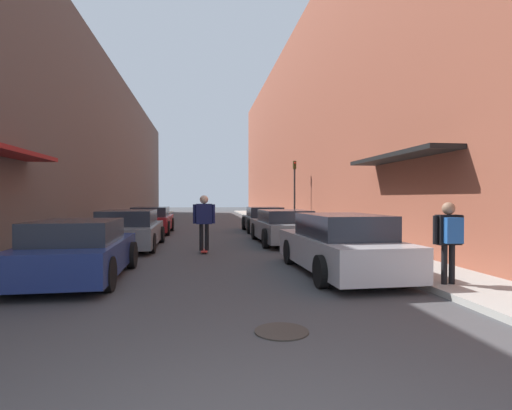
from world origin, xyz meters
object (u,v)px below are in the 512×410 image
parked_car_left_2 (151,220)px  skateboarder (204,217)px  parked_car_right_1 (283,227)px  parked_car_left_0 (78,251)px  traffic_light (295,186)px  parked_car_right_0 (340,245)px  manhole_cover (282,331)px  pedestrian (449,233)px  parked_car_right_2 (264,220)px  parked_car_left_1 (129,230)px

parked_car_left_2 → skateboarder: skateboarder is taller
parked_car_left_2 → parked_car_right_1: (5.53, -5.03, -0.01)m
parked_car_left_0 → parked_car_right_1: bearing=47.2°
parked_car_right_1 → traffic_light: (2.02, 6.73, 1.75)m
parked_car_left_2 → parked_car_right_0: 12.53m
manhole_cover → pedestrian: (3.54, 1.83, 1.07)m
parked_car_right_2 → skateboarder: (-3.12, -7.64, 0.50)m
skateboarder → pedestrian: 7.35m
parked_car_right_0 → parked_car_right_2: (0.07, 11.59, -0.04)m
manhole_cover → parked_car_right_0: bearing=60.5°
parked_car_left_0 → parked_car_left_2: (0.14, 11.15, 0.02)m
parked_car_right_1 → skateboarder: 3.79m
manhole_cover → traffic_light: 17.29m
parked_car_left_0 → parked_car_right_2: size_ratio=0.99×
skateboarder → manhole_cover: size_ratio=2.59×
manhole_cover → skateboarder: bearing=97.0°
parked_car_left_2 → traffic_light: bearing=12.7°
traffic_light → parked_car_right_2: bearing=-145.1°
parked_car_left_2 → parked_car_right_0: size_ratio=0.91×
parked_car_left_1 → parked_car_left_2: 5.74m
traffic_light → parked_car_right_0: bearing=-98.8°
parked_car_left_1 → skateboarder: bearing=-31.1°
parked_car_right_1 → manhole_cover: size_ratio=6.84×
skateboarder → pedestrian: size_ratio=1.19×
parked_car_right_0 → parked_car_right_1: bearing=90.3°
parked_car_left_1 → parked_car_right_1: parked_car_left_1 is taller
parked_car_right_2 → manhole_cover: bearing=-98.1°
parked_car_left_1 → manhole_cover: (3.49, -9.19, -0.62)m
parked_car_left_0 → traffic_light: size_ratio=1.11×
manhole_cover → traffic_light: (4.09, 16.63, 2.37)m
parked_car_left_1 → parked_car_right_1: (5.56, 0.71, -0.00)m
parked_car_left_0 → parked_car_left_2: 11.15m
parked_car_left_0 → parked_car_left_1: bearing=88.9°
parked_car_left_1 → pedestrian: pedestrian is taller
parked_car_right_0 → parked_car_right_2: parked_car_right_0 is taller
parked_car_left_0 → parked_car_left_1: parked_car_left_1 is taller
parked_car_right_0 → parked_car_right_1: 6.20m
parked_car_left_1 → parked_car_right_2: bearing=47.1°
parked_car_right_1 → parked_car_right_0: bearing=-89.7°
parked_car_right_1 → skateboarder: (-3.01, -2.25, 0.49)m
skateboarder → traffic_light: bearing=60.7°
parked_car_right_2 → traffic_light: traffic_light is taller
parked_car_right_2 → parked_car_right_1: bearing=-91.1°
parked_car_left_0 → manhole_cover: bearing=-46.5°
manhole_cover → traffic_light: bearing=76.2°
parked_car_left_0 → parked_car_right_2: parked_car_right_2 is taller
parked_car_left_0 → pedestrian: pedestrian is taller
traffic_light → parked_car_left_2: bearing=-167.3°
parked_car_right_2 → traffic_light: (1.92, 1.34, 1.76)m
parked_car_left_0 → parked_car_right_1: size_ratio=0.85×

